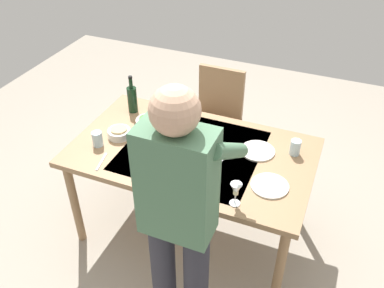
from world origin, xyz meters
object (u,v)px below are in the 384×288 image
at_px(dinner_plate_near, 270,186).
at_px(water_cup_far_left, 211,139).
at_px(wine_glass_right, 236,190).
at_px(water_cup_near_right, 295,147).
at_px(wine_glass_left, 197,115).
at_px(side_bowl_salad, 148,122).
at_px(wine_bottle, 132,99).
at_px(water_cup_near_left, 97,139).
at_px(person_server, 179,214).
at_px(serving_bowl_pasta, 179,141).
at_px(chair_near, 217,114).
at_px(side_bowl_bread, 119,133).
at_px(dining_table, 192,159).
at_px(dinner_plate_far, 258,151).

bearing_deg(dinner_plate_near, water_cup_far_left, -29.54).
bearing_deg(wine_glass_right, water_cup_near_right, -110.64).
distance_m(wine_glass_left, side_bowl_salad, 0.36).
bearing_deg(water_cup_far_left, wine_bottle, -13.85).
bearing_deg(side_bowl_salad, water_cup_near_left, 58.08).
distance_m(person_server, serving_bowl_pasta, 0.85).
height_order(person_server, serving_bowl_pasta, person_server).
bearing_deg(chair_near, person_server, 102.52).
height_order(chair_near, side_bowl_bread, chair_near).
bearing_deg(person_server, serving_bowl_pasta, -65.79).
xyz_separation_m(serving_bowl_pasta, side_bowl_salad, (0.29, -0.12, 0.00)).
xyz_separation_m(wine_glass_right, water_cup_far_left, (0.32, -0.49, -0.06)).
height_order(water_cup_far_left, side_bowl_salad, water_cup_far_left).
distance_m(chair_near, side_bowl_bread, 1.03).
bearing_deg(wine_bottle, dining_table, 154.75).
bearing_deg(water_cup_near_right, dinner_plate_far, 16.45).
bearing_deg(dinner_plate_near, serving_bowl_pasta, -14.81).
height_order(wine_glass_left, water_cup_near_left, wine_glass_left).
bearing_deg(water_cup_near_right, water_cup_near_left, 18.12).
relative_size(dining_table, water_cup_near_right, 15.05).
relative_size(wine_glass_right, serving_bowl_pasta, 0.50).
relative_size(dining_table, person_server, 0.96).
xyz_separation_m(water_cup_far_left, serving_bowl_pasta, (0.20, 0.09, -0.01)).
xyz_separation_m(wine_glass_left, serving_bowl_pasta, (0.03, 0.25, -0.07)).
xyz_separation_m(person_server, water_cup_near_right, (-0.41, -0.95, -0.14)).
bearing_deg(side_bowl_bread, wine_glass_left, -145.31).
bearing_deg(chair_near, wine_glass_right, 113.65).
relative_size(wine_glass_right, water_cup_far_left, 1.65).
xyz_separation_m(dining_table, wine_bottle, (0.60, -0.28, 0.18)).
xyz_separation_m(wine_glass_right, water_cup_near_right, (-0.22, -0.59, -0.05)).
xyz_separation_m(water_cup_near_left, dinner_plate_far, (-1.02, -0.34, -0.05)).
relative_size(water_cup_far_left, side_bowl_salad, 0.51).
relative_size(dining_table, dinner_plate_near, 7.03).
distance_m(water_cup_near_right, side_bowl_salad, 1.05).
relative_size(wine_glass_right, water_cup_near_right, 1.41).
distance_m(wine_bottle, wine_glass_right, 1.22).
height_order(wine_glass_right, water_cup_near_right, wine_glass_right).
bearing_deg(water_cup_near_right, wine_glass_left, -3.90).
distance_m(wine_glass_left, water_cup_near_left, 0.71).
relative_size(wine_glass_left, side_bowl_salad, 0.84).
height_order(side_bowl_bread, dinner_plate_far, side_bowl_bread).
distance_m(person_server, wine_glass_right, 0.41).
bearing_deg(dinner_plate_far, wine_bottle, -7.49).
distance_m(chair_near, wine_glass_left, 0.69).
bearing_deg(water_cup_near_left, side_bowl_bread, -119.78).
height_order(water_cup_near_left, side_bowl_salad, water_cup_near_left).
bearing_deg(water_cup_far_left, water_cup_near_left, 23.23).
bearing_deg(water_cup_near_left, wine_glass_right, 169.95).
height_order(wine_glass_right, dinner_plate_far, wine_glass_right).
bearing_deg(water_cup_far_left, serving_bowl_pasta, 23.80).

